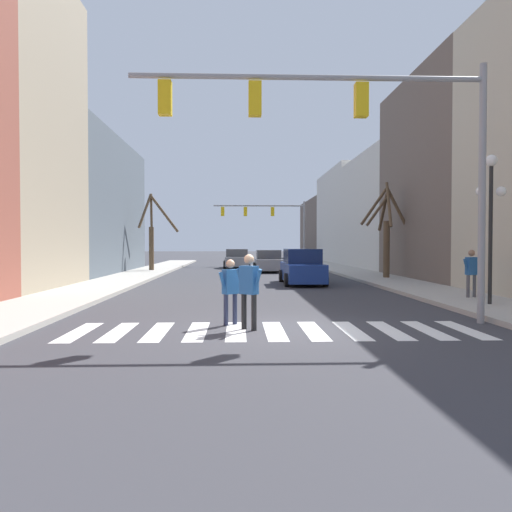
% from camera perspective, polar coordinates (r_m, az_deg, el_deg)
% --- Properties ---
extents(ground_plane, '(240.00, 240.00, 0.00)m').
position_cam_1_polar(ground_plane, '(12.04, 2.03, -8.29)').
color(ground_plane, '#38383D').
extents(building_row_right, '(6.00, 69.08, 11.27)m').
position_cam_1_polar(building_row_right, '(39.99, 16.06, 5.57)').
color(building_row_right, '#BCB299').
rests_on(building_row_right, ground_plane).
extents(crosswalk_stripes, '(9.45, 2.60, 0.01)m').
position_cam_1_polar(crosswalk_stripes, '(11.73, 2.14, -8.54)').
color(crosswalk_stripes, white).
rests_on(crosswalk_stripes, ground_plane).
extents(traffic_signal_near, '(8.96, 0.28, 6.57)m').
position_cam_1_polar(traffic_signal_near, '(13.10, 10.93, 14.33)').
color(traffic_signal_near, gray).
rests_on(traffic_signal_near, ground_plane).
extents(traffic_signal_far, '(8.54, 0.28, 5.97)m').
position_cam_1_polar(traffic_signal_far, '(46.60, 1.53, 4.46)').
color(traffic_signal_far, gray).
rests_on(traffic_signal_far, ground_plane).
extents(street_lamp_right_corner, '(0.95, 0.36, 4.64)m').
position_cam_1_polar(street_lamp_right_corner, '(17.18, 25.26, 5.91)').
color(street_lamp_right_corner, black).
rests_on(street_lamp_right_corner, sidewalk_right).
extents(car_parked_left_mid, '(2.05, 4.82, 1.77)m').
position_cam_1_polar(car_parked_left_mid, '(25.08, 5.29, -1.35)').
color(car_parked_left_mid, navy).
rests_on(car_parked_left_mid, ground_plane).
extents(car_driving_away_lane, '(2.09, 4.42, 1.57)m').
position_cam_1_polar(car_driving_away_lane, '(35.82, 1.42, -0.64)').
color(car_driving_away_lane, gray).
rests_on(car_driving_away_lane, ground_plane).
extents(car_parked_left_far, '(2.18, 4.28, 1.58)m').
position_cam_1_polar(car_parked_left_far, '(41.79, -2.19, -0.34)').
color(car_parked_left_far, gray).
rests_on(car_parked_left_far, ground_plane).
extents(pedestrian_near_right_corner, '(0.70, 0.33, 1.66)m').
position_cam_1_polar(pedestrian_near_right_corner, '(19.03, 23.40, -1.40)').
color(pedestrian_near_right_corner, '#4C4C51').
rests_on(pedestrian_near_right_corner, sidewalk_right).
extents(pedestrian_on_right_sidewalk, '(0.61, 0.50, 1.64)m').
position_cam_1_polar(pedestrian_on_right_sidewalk, '(12.48, -2.95, -3.46)').
color(pedestrian_on_right_sidewalk, '#282D47').
rests_on(pedestrian_on_right_sidewalk, ground_plane).
extents(pedestrian_on_left_sidewalk, '(0.64, 0.57, 1.78)m').
position_cam_1_polar(pedestrian_on_left_sidewalk, '(11.74, -0.81, -3.36)').
color(pedestrian_on_left_sidewalk, black).
rests_on(pedestrian_on_left_sidewalk, ground_plane).
extents(street_tree_right_near, '(2.67, 2.67, 5.46)m').
position_cam_1_polar(street_tree_right_near, '(36.38, -11.71, 2.60)').
color(street_tree_right_near, brown).
rests_on(street_tree_right_near, sidewalk_left).
extents(street_tree_left_far, '(2.57, 3.29, 5.30)m').
position_cam_1_polar(street_tree_left_far, '(28.81, 14.60, 2.87)').
color(street_tree_left_far, brown).
rests_on(street_tree_left_far, sidewalk_right).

